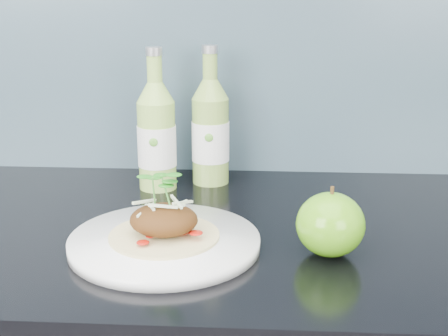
{
  "coord_description": "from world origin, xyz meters",
  "views": [
    {
      "loc": [
        0.12,
        0.81,
        1.26
      ],
      "look_at": [
        0.07,
        1.67,
        1.0
      ],
      "focal_mm": 50.0,
      "sensor_mm": 36.0,
      "label": 1
    }
  ],
  "objects_px": {
    "dinner_plate": "(164,242)",
    "cider_bottle_right": "(210,132)",
    "green_apple": "(330,224)",
    "cider_bottle_left": "(157,136)"
  },
  "relations": [
    {
      "from": "dinner_plate",
      "to": "cider_bottle_right",
      "type": "relative_size",
      "value": 1.4
    },
    {
      "from": "cider_bottle_right",
      "to": "green_apple",
      "type": "bearing_deg",
      "value": -75.85
    },
    {
      "from": "dinner_plate",
      "to": "cider_bottle_right",
      "type": "distance_m",
      "value": 0.31
    },
    {
      "from": "dinner_plate",
      "to": "green_apple",
      "type": "relative_size",
      "value": 3.45
    },
    {
      "from": "dinner_plate",
      "to": "cider_bottle_left",
      "type": "distance_m",
      "value": 0.28
    },
    {
      "from": "green_apple",
      "to": "cider_bottle_right",
      "type": "bearing_deg",
      "value": 121.52
    },
    {
      "from": "cider_bottle_left",
      "to": "cider_bottle_right",
      "type": "relative_size",
      "value": 1.0
    },
    {
      "from": "green_apple",
      "to": "cider_bottle_left",
      "type": "xyz_separation_m",
      "value": [
        -0.28,
        0.27,
        0.05
      ]
    },
    {
      "from": "green_apple",
      "to": "cider_bottle_left",
      "type": "distance_m",
      "value": 0.39
    },
    {
      "from": "dinner_plate",
      "to": "green_apple",
      "type": "bearing_deg",
      "value": -2.2
    }
  ]
}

